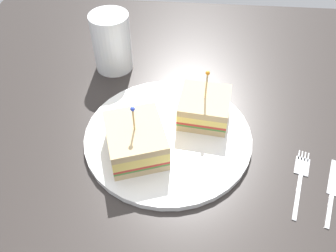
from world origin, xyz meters
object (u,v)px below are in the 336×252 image
at_px(sandwich_half_front, 204,107).
at_px(fork, 301,175).
at_px(knife, 333,188).
at_px(drink_glass, 112,45).
at_px(sandwich_half_back, 136,140).
at_px(plate, 168,136).

bearing_deg(sandwich_half_front, fork, -124.47).
height_order(sandwich_half_front, knife, sandwich_half_front).
bearing_deg(fork, drink_glass, 53.67).
distance_m(sandwich_half_front, sandwich_half_back, 0.14).
distance_m(plate, sandwich_half_back, 0.07).
bearing_deg(plate, fork, -105.62).
bearing_deg(knife, fork, 66.11).
bearing_deg(plate, drink_glass, 33.95).
relative_size(sandwich_half_back, drink_glass, 1.05).
bearing_deg(drink_glass, plate, -146.05).
relative_size(fork, knife, 1.05).
distance_m(sandwich_half_back, fork, 0.27).
height_order(plate, drink_glass, drink_glass).
bearing_deg(sandwich_half_front, plate, 128.44).
relative_size(sandwich_half_front, sandwich_half_back, 0.81).
relative_size(drink_glass, knife, 0.95).
bearing_deg(knife, sandwich_half_back, 82.86).
bearing_deg(drink_glass, fork, -126.33).
distance_m(plate, knife, 0.27).
relative_size(sandwich_half_front, drink_glass, 0.85).
distance_m(sandwich_half_front, drink_glass, 0.24).
height_order(sandwich_half_back, drink_glass, drink_glass).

